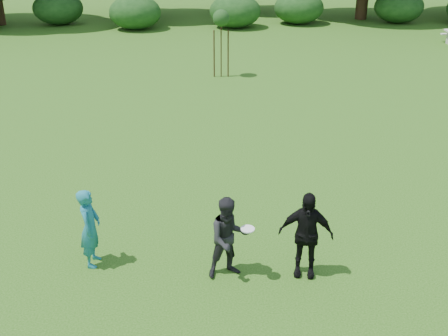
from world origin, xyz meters
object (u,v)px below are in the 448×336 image
object	(u,v)px
player_teal	(90,228)
sapling	(221,20)
player_black	(306,234)
player_grey	(229,238)

from	to	relation	value
player_teal	sapling	xyz separation A→B (m)	(3.16, 13.91, 1.57)
player_teal	player_black	size ratio (longest dim) A/B	0.93
player_black	player_teal	bearing A→B (deg)	-175.90
player_black	sapling	world-z (taller)	sapling
player_teal	player_black	world-z (taller)	player_black
player_grey	sapling	bearing A→B (deg)	72.88
player_teal	sapling	bearing A→B (deg)	-8.88
player_teal	player_black	bearing A→B (deg)	-93.17
player_black	sapling	size ratio (longest dim) A/B	0.64
player_black	sapling	bearing A→B (deg)	105.65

